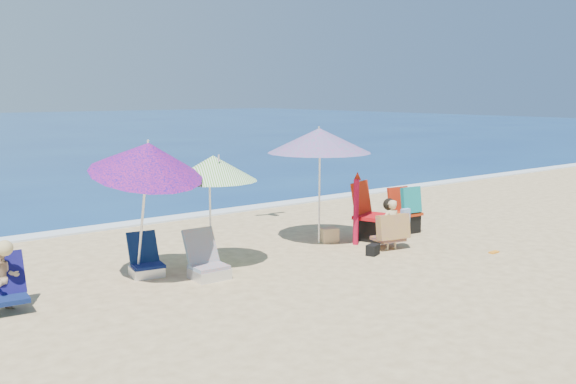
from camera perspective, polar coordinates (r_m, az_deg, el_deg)
ground at (r=10.33m, az=4.76°, el=-6.56°), size 120.00×120.00×0.00m
foam at (r=14.39m, az=-9.13°, el=-2.16°), size 120.00×0.50×0.04m
umbrella_turquoise at (r=11.53m, az=2.78°, el=4.57°), size 2.16×2.16×2.14m
umbrella_striped at (r=9.94m, az=-6.62°, el=2.10°), size 1.76×1.76×1.81m
umbrella_blue at (r=9.30m, az=-12.34°, el=2.91°), size 1.64×1.71×2.21m
furled_umbrella at (r=11.65m, az=6.06°, el=-1.15°), size 0.20×0.17×1.32m
chair_navy at (r=10.00m, az=-12.45°, el=-6.26°), size 0.55×0.63×0.63m
chair_rainbow at (r=9.70m, az=-7.17°, el=-6.46°), size 0.53×0.65×0.71m
camp_chair_left at (r=12.14m, az=7.56°, el=-2.69°), size 0.92×0.84×1.09m
camp_chair_right at (r=12.86m, az=10.31°, el=-2.08°), size 0.66×0.61×0.93m
person_center at (r=11.40m, az=9.12°, el=-2.93°), size 0.64×0.56×0.90m
person_left at (r=8.92m, az=-23.88°, el=-6.99°), size 0.57×0.64×0.92m
bag_black_a at (r=10.32m, az=-7.60°, el=-6.05°), size 0.33×0.29×0.20m
bag_tan at (r=11.89m, az=3.66°, el=-3.83°), size 0.36×0.30×0.27m
bag_navy_b at (r=13.05m, az=8.33°, el=-2.73°), size 0.43×0.35×0.29m
bag_black_b at (r=11.05m, az=7.51°, el=-5.10°), size 0.28×0.24×0.18m
orange_item at (r=11.67m, az=17.76°, el=-5.09°), size 0.20×0.09×0.03m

